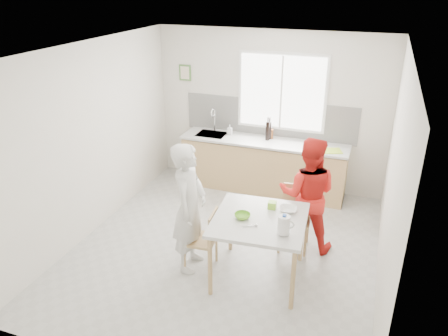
# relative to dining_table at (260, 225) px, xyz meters

# --- Properties ---
(ground) EXTENTS (4.50, 4.50, 0.00)m
(ground) POSITION_rel_dining_table_xyz_m (-0.59, 0.43, -0.75)
(ground) COLOR #B7B7B2
(ground) RESTS_ON ground
(room_shell) EXTENTS (4.50, 4.50, 4.50)m
(room_shell) POSITION_rel_dining_table_xyz_m (-0.59, 0.43, 0.89)
(room_shell) COLOR silver
(room_shell) RESTS_ON ground
(window) EXTENTS (1.50, 0.06, 1.30)m
(window) POSITION_rel_dining_table_xyz_m (-0.39, 2.66, 0.95)
(window) COLOR white
(window) RESTS_ON room_shell
(backsplash) EXTENTS (3.00, 0.02, 0.65)m
(backsplash) POSITION_rel_dining_table_xyz_m (-0.59, 2.67, 0.47)
(backsplash) COLOR white
(backsplash) RESTS_ON room_shell
(picture_frame) EXTENTS (0.22, 0.03, 0.28)m
(picture_frame) POSITION_rel_dining_table_xyz_m (-2.14, 2.66, 1.15)
(picture_frame) COLOR #4B7D38
(picture_frame) RESTS_ON room_shell
(kitchen_counter) EXTENTS (2.84, 0.64, 1.37)m
(kitchen_counter) POSITION_rel_dining_table_xyz_m (-0.59, 2.38, -0.33)
(kitchen_counter) COLOR tan
(kitchen_counter) RESTS_ON ground
(dining_table) EXTENTS (1.17, 1.17, 0.84)m
(dining_table) POSITION_rel_dining_table_xyz_m (0.00, 0.00, 0.00)
(dining_table) COLOR silver
(dining_table) RESTS_ON ground
(chair_left) EXTENTS (0.41, 0.41, 0.83)m
(chair_left) POSITION_rel_dining_table_xyz_m (-0.69, -0.05, -0.30)
(chair_left) COLOR tan
(chair_left) RESTS_ON ground
(chair_far) EXTENTS (0.44, 0.44, 0.89)m
(chair_far) POSITION_rel_dining_table_xyz_m (0.28, 0.84, -0.26)
(chair_far) COLOR tan
(chair_far) RESTS_ON ground
(person_white) EXTENTS (0.45, 0.65, 1.70)m
(person_white) POSITION_rel_dining_table_xyz_m (-0.88, -0.07, 0.10)
(person_white) COLOR silver
(person_white) RESTS_ON ground
(person_red) EXTENTS (0.83, 0.67, 1.61)m
(person_red) POSITION_rel_dining_table_xyz_m (0.42, 0.87, 0.05)
(person_red) COLOR red
(person_red) RESTS_ON ground
(bowl_green) EXTENTS (0.20, 0.20, 0.06)m
(bowl_green) POSITION_rel_dining_table_xyz_m (-0.20, -0.07, 0.12)
(bowl_green) COLOR #6EBB2B
(bowl_green) RESTS_ON dining_table
(bowl_white) EXTENTS (0.23, 0.23, 0.05)m
(bowl_white) POSITION_rel_dining_table_xyz_m (0.28, 0.27, 0.11)
(bowl_white) COLOR white
(bowl_white) RESTS_ON dining_table
(milk_jug) EXTENTS (0.19, 0.13, 0.24)m
(milk_jug) POSITION_rel_dining_table_xyz_m (0.34, -0.25, 0.21)
(milk_jug) COLOR white
(milk_jug) RESTS_ON dining_table
(green_box) EXTENTS (0.11, 0.11, 0.09)m
(green_box) POSITION_rel_dining_table_xyz_m (0.08, 0.29, 0.13)
(green_box) COLOR #88CD2F
(green_box) RESTS_ON dining_table
(spoon) EXTENTS (0.15, 0.08, 0.01)m
(spoon) POSITION_rel_dining_table_xyz_m (-0.06, -0.23, 0.10)
(spoon) COLOR #A5A5AA
(spoon) RESTS_ON dining_table
(cutting_board) EXTENTS (0.42, 0.36, 0.01)m
(cutting_board) POSITION_rel_dining_table_xyz_m (0.53, 2.26, 0.18)
(cutting_board) COLOR #ADD030
(cutting_board) RESTS_ON kitchen_counter
(wine_bottle_a) EXTENTS (0.07, 0.07, 0.32)m
(wine_bottle_a) POSITION_rel_dining_table_xyz_m (-0.54, 2.43, 0.33)
(wine_bottle_a) COLOR black
(wine_bottle_a) RESTS_ON kitchen_counter
(wine_bottle_b) EXTENTS (0.07, 0.07, 0.30)m
(wine_bottle_b) POSITION_rel_dining_table_xyz_m (-0.52, 2.49, 0.32)
(wine_bottle_b) COLOR black
(wine_bottle_b) RESTS_ON kitchen_counter
(jar_amber) EXTENTS (0.06, 0.06, 0.16)m
(jar_amber) POSITION_rel_dining_table_xyz_m (-0.49, 2.52, 0.25)
(jar_amber) COLOR brown
(jar_amber) RESTS_ON kitchen_counter
(soap_bottle) EXTENTS (0.09, 0.09, 0.18)m
(soap_bottle) POSITION_rel_dining_table_xyz_m (-1.23, 2.47, 0.26)
(soap_bottle) COLOR #999999
(soap_bottle) RESTS_ON kitchen_counter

